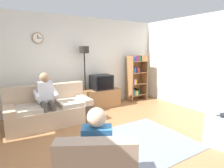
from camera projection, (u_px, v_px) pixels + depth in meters
name	position (u px, v px, depth m)	size (l,w,h in m)	color
ground_plane	(129.00, 141.00, 3.59)	(12.00, 12.00, 0.00)	#9E6B42
back_wall_assembly	(76.00, 63.00, 5.56)	(6.20, 0.17, 2.70)	silver
right_wall	(217.00, 65.00, 4.83)	(0.12, 5.80, 2.70)	silver
couch	(49.00, 111.00, 4.43)	(1.92, 0.92, 0.90)	tan
tv_stand	(101.00, 98.00, 5.74)	(1.10, 0.56, 0.56)	olive
tv	(101.00, 82.00, 5.63)	(0.60, 0.49, 0.44)	black
bookshelf	(136.00, 77.00, 6.43)	(0.68, 0.36, 1.55)	olive
floor_lamp	(84.00, 60.00, 5.36)	(0.28, 0.28, 1.85)	black
area_rug	(133.00, 144.00, 3.49)	(2.20, 1.70, 0.01)	slate
person_on_couch	(46.00, 96.00, 4.23)	(0.52, 0.54, 1.24)	silver
person_in_left_armchair	(97.00, 147.00, 2.22)	(0.61, 0.63, 1.12)	#3372B2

